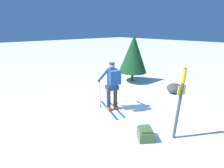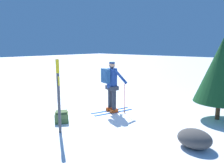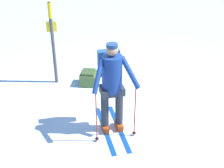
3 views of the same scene
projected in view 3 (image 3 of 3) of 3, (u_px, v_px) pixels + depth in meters
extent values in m
plane|color=white|center=(108.00, 118.00, 6.48)|extent=(80.00, 80.00, 0.00)
cube|color=#144C9E|center=(119.00, 128.00, 6.21)|extent=(0.55, 1.51, 0.01)
cube|color=#C64714|center=(119.00, 125.00, 6.17)|extent=(0.20, 0.32, 0.12)
cylinder|color=#2D333D|center=(119.00, 106.00, 5.96)|extent=(0.15, 0.15, 0.76)
cube|color=#144C9E|center=(105.00, 130.00, 6.15)|extent=(0.55, 1.51, 0.01)
cube|color=#C64714|center=(105.00, 127.00, 6.12)|extent=(0.20, 0.32, 0.12)
cylinder|color=#2D333D|center=(105.00, 108.00, 5.90)|extent=(0.15, 0.15, 0.76)
cube|color=#2D333D|center=(112.00, 90.00, 5.75)|extent=(0.51, 0.43, 0.14)
cylinder|color=navy|center=(112.00, 74.00, 5.58)|extent=(0.37, 0.37, 0.69)
sphere|color=tan|center=(112.00, 50.00, 5.36)|extent=(0.21, 0.21, 0.21)
cylinder|color=navy|center=(112.00, 45.00, 5.31)|extent=(0.20, 0.20, 0.06)
cube|color=navy|center=(109.00, 63.00, 5.75)|extent=(0.42, 0.26, 0.49)
cylinder|color=red|center=(135.00, 111.00, 5.72)|extent=(0.02, 0.02, 1.14)
cylinder|color=black|center=(134.00, 133.00, 5.97)|extent=(0.07, 0.07, 0.01)
cylinder|color=navy|center=(130.00, 72.00, 5.45)|extent=(0.21, 0.49, 0.53)
cylinder|color=red|center=(96.00, 116.00, 5.57)|extent=(0.02, 0.02, 1.14)
cylinder|color=black|center=(97.00, 139.00, 5.82)|extent=(0.07, 0.07, 0.01)
cylinder|color=navy|center=(98.00, 76.00, 5.33)|extent=(0.42, 0.38, 0.53)
cube|color=#4C6B38|center=(89.00, 79.00, 7.70)|extent=(0.56, 0.56, 0.30)
cube|color=#415B2F|center=(88.00, 72.00, 7.61)|extent=(0.45, 0.46, 0.06)
cylinder|color=#4C4C51|center=(53.00, 45.00, 7.37)|extent=(0.08, 0.08, 2.01)
cylinder|color=yellow|center=(50.00, 10.00, 6.97)|extent=(0.09, 0.09, 0.36)
cube|color=yellow|center=(51.00, 27.00, 7.16)|extent=(0.23, 0.10, 0.24)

